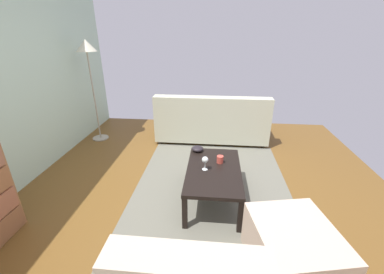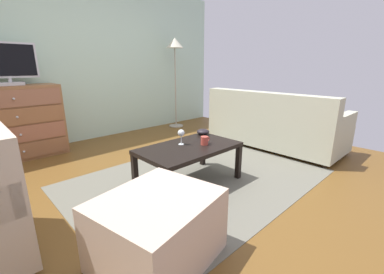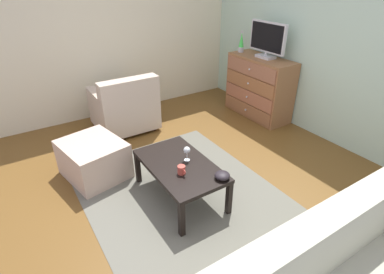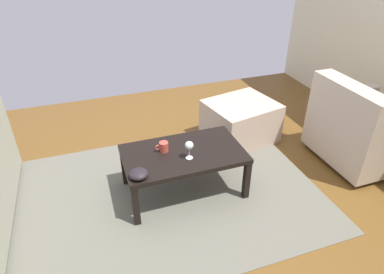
{
  "view_description": "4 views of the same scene",
  "coord_description": "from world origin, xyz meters",
  "px_view_note": "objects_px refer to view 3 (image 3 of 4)",
  "views": [
    {
      "loc": [
        -2.3,
        -0.2,
        1.81
      ],
      "look_at": [
        0.26,
        0.05,
        0.69
      ],
      "focal_mm": 22.92,
      "sensor_mm": 36.0,
      "label": 1
    },
    {
      "loc": [
        -1.57,
        -1.95,
        1.18
      ],
      "look_at": [
        0.13,
        -0.18,
        0.48
      ],
      "focal_mm": 23.4,
      "sensor_mm": 36.0,
      "label": 2
    },
    {
      "loc": [
        2.26,
        -1.48,
        2.13
      ],
      "look_at": [
        -0.07,
        0.01,
        0.59
      ],
      "focal_mm": 28.43,
      "sensor_mm": 36.0,
      "label": 3
    },
    {
      "loc": [
        0.75,
        2.0,
        1.98
      ],
      "look_at": [
        -0.02,
        -0.21,
        0.54
      ],
      "focal_mm": 31.22,
      "sensor_mm": 36.0,
      "label": 4
    }
  ],
  "objects_px": {
    "lava_lamp": "(241,43)",
    "coffee_table": "(180,168)",
    "bowl_decorative": "(222,175)",
    "tv": "(267,39)",
    "mug": "(182,170)",
    "wine_glass": "(187,151)",
    "ottoman": "(94,159)",
    "dresser": "(259,87)",
    "armchair": "(125,108)"
  },
  "relations": [
    {
      "from": "wine_glass",
      "to": "tv",
      "type": "bearing_deg",
      "value": 117.04
    },
    {
      "from": "wine_glass",
      "to": "ottoman",
      "type": "bearing_deg",
      "value": -138.88
    },
    {
      "from": "tv",
      "to": "coffee_table",
      "type": "xyz_separation_m",
      "value": [
        1.06,
        -2.14,
        -0.86
      ]
    },
    {
      "from": "lava_lamp",
      "to": "coffee_table",
      "type": "distance_m",
      "value": 2.69
    },
    {
      "from": "dresser",
      "to": "wine_glass",
      "type": "bearing_deg",
      "value": -61.84
    },
    {
      "from": "lava_lamp",
      "to": "armchair",
      "type": "relative_size",
      "value": 0.39
    },
    {
      "from": "mug",
      "to": "armchair",
      "type": "distance_m",
      "value": 1.94
    },
    {
      "from": "dresser",
      "to": "tv",
      "type": "xyz_separation_m",
      "value": [
        0.04,
        0.02,
        0.75
      ]
    },
    {
      "from": "tv",
      "to": "coffee_table",
      "type": "bearing_deg",
      "value": -63.62
    },
    {
      "from": "dresser",
      "to": "coffee_table",
      "type": "bearing_deg",
      "value": -62.54
    },
    {
      "from": "mug",
      "to": "ottoman",
      "type": "relative_size",
      "value": 0.16
    },
    {
      "from": "dresser",
      "to": "wine_glass",
      "type": "distance_m",
      "value": 2.29
    },
    {
      "from": "dresser",
      "to": "lava_lamp",
      "type": "height_order",
      "value": "lava_lamp"
    },
    {
      "from": "bowl_decorative",
      "to": "coffee_table",
      "type": "bearing_deg",
      "value": -153.02
    },
    {
      "from": "tv",
      "to": "wine_glass",
      "type": "bearing_deg",
      "value": -62.96
    },
    {
      "from": "mug",
      "to": "bowl_decorative",
      "type": "height_order",
      "value": "mug"
    },
    {
      "from": "mug",
      "to": "bowl_decorative",
      "type": "distance_m",
      "value": 0.39
    },
    {
      "from": "tv",
      "to": "lava_lamp",
      "type": "xyz_separation_m",
      "value": [
        -0.49,
        -0.07,
        -0.13
      ]
    },
    {
      "from": "mug",
      "to": "bowl_decorative",
      "type": "relative_size",
      "value": 0.78
    },
    {
      "from": "wine_glass",
      "to": "mug",
      "type": "height_order",
      "value": "wine_glass"
    },
    {
      "from": "tv",
      "to": "wine_glass",
      "type": "xyz_separation_m",
      "value": [
        1.04,
        -2.04,
        -0.7
      ]
    },
    {
      "from": "wine_glass",
      "to": "mug",
      "type": "relative_size",
      "value": 1.38
    },
    {
      "from": "tv",
      "to": "coffee_table",
      "type": "relative_size",
      "value": 0.66
    },
    {
      "from": "lava_lamp",
      "to": "ottoman",
      "type": "height_order",
      "value": "lava_lamp"
    },
    {
      "from": "bowl_decorative",
      "to": "ottoman",
      "type": "xyz_separation_m",
      "value": [
        -1.28,
        -0.85,
        -0.23
      ]
    },
    {
      "from": "dresser",
      "to": "bowl_decorative",
      "type": "bearing_deg",
      "value": -51.38
    },
    {
      "from": "lava_lamp",
      "to": "bowl_decorative",
      "type": "relative_size",
      "value": 2.27
    },
    {
      "from": "dresser",
      "to": "armchair",
      "type": "distance_m",
      "value": 2.12
    },
    {
      "from": "tv",
      "to": "ottoman",
      "type": "distance_m",
      "value": 2.96
    },
    {
      "from": "lava_lamp",
      "to": "mug",
      "type": "bearing_deg",
      "value": -51.56
    },
    {
      "from": "tv",
      "to": "mug",
      "type": "xyz_separation_m",
      "value": [
        1.21,
        -2.21,
        -0.77
      ]
    },
    {
      "from": "tv",
      "to": "ottoman",
      "type": "relative_size",
      "value": 0.95
    },
    {
      "from": "lava_lamp",
      "to": "armchair",
      "type": "height_order",
      "value": "lava_lamp"
    },
    {
      "from": "armchair",
      "to": "ottoman",
      "type": "height_order",
      "value": "armchair"
    },
    {
      "from": "tv",
      "to": "mug",
      "type": "bearing_deg",
      "value": -61.22
    },
    {
      "from": "dresser",
      "to": "tv",
      "type": "relative_size",
      "value": 1.64
    },
    {
      "from": "lava_lamp",
      "to": "dresser",
      "type": "bearing_deg",
      "value": 5.53
    },
    {
      "from": "tv",
      "to": "bowl_decorative",
      "type": "bearing_deg",
      "value": -52.43
    },
    {
      "from": "ottoman",
      "to": "dresser",
      "type": "bearing_deg",
      "value": 94.92
    },
    {
      "from": "coffee_table",
      "to": "tv",
      "type": "bearing_deg",
      "value": 116.38
    },
    {
      "from": "bowl_decorative",
      "to": "ottoman",
      "type": "relative_size",
      "value": 0.21
    },
    {
      "from": "mug",
      "to": "lava_lamp",
      "type": "bearing_deg",
      "value": 128.44
    },
    {
      "from": "tv",
      "to": "armchair",
      "type": "relative_size",
      "value": 0.79
    },
    {
      "from": "wine_glass",
      "to": "armchair",
      "type": "height_order",
      "value": "armchair"
    },
    {
      "from": "dresser",
      "to": "ottoman",
      "type": "xyz_separation_m",
      "value": [
        0.24,
        -2.76,
        -0.26
      ]
    },
    {
      "from": "coffee_table",
      "to": "bowl_decorative",
      "type": "distance_m",
      "value": 0.48
    },
    {
      "from": "lava_lamp",
      "to": "mug",
      "type": "distance_m",
      "value": 2.81
    },
    {
      "from": "lava_lamp",
      "to": "armchair",
      "type": "bearing_deg",
      "value": -96.72
    },
    {
      "from": "wine_glass",
      "to": "bowl_decorative",
      "type": "bearing_deg",
      "value": 14.83
    },
    {
      "from": "ottoman",
      "to": "coffee_table",
      "type": "bearing_deg",
      "value": 36.52
    }
  ]
}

